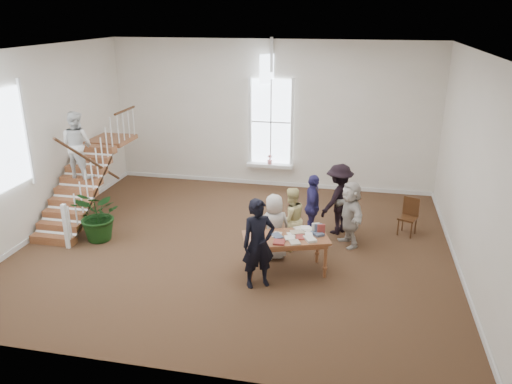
% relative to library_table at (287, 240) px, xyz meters
% --- Properties ---
extents(ground, '(10.00, 10.00, 0.00)m').
position_rel_library_table_xyz_m(ground, '(-1.34, 1.03, -0.74)').
color(ground, '#4A321D').
rests_on(ground, ground).
extents(room_shell, '(10.49, 10.00, 10.00)m').
position_rel_library_table_xyz_m(room_shell, '(-1.34, 5.42, -0.34)').
color(room_shell, silver).
rests_on(room_shell, ground).
extents(staircase, '(1.10, 4.10, 2.92)m').
position_rel_library_table_xyz_m(staircase, '(-5.69, 1.78, 0.88)').
color(staircase, brown).
rests_on(staircase, ground).
extents(library_table, '(1.95, 1.41, 0.89)m').
position_rel_library_table_xyz_m(library_table, '(0.00, 0.00, 0.00)').
color(library_table, brown).
rests_on(library_table, ground).
extents(police_officer, '(0.81, 0.73, 1.86)m').
position_rel_library_table_xyz_m(police_officer, '(-0.48, -0.66, 0.19)').
color(police_officer, black).
rests_on(police_officer, ground).
extents(elderly_woman, '(0.88, 0.78, 1.51)m').
position_rel_library_table_xyz_m(elderly_woman, '(-0.38, 0.59, 0.01)').
color(elderly_woman, beige).
rests_on(elderly_woman, ground).
extents(person_yellow, '(0.94, 0.90, 1.53)m').
position_rel_library_table_xyz_m(person_yellow, '(-0.08, 1.09, 0.02)').
color(person_yellow, '#EFE095').
rests_on(person_yellow, ground).
extents(woman_cluster_a, '(0.50, 0.99, 1.62)m').
position_rel_library_table_xyz_m(woman_cluster_a, '(0.35, 1.81, 0.07)').
color(woman_cluster_a, navy).
rests_on(woman_cluster_a, ground).
extents(woman_cluster_b, '(1.20, 1.33, 1.79)m').
position_rel_library_table_xyz_m(woman_cluster_b, '(0.95, 2.26, 0.15)').
color(woman_cluster_b, black).
rests_on(woman_cluster_b, ground).
extents(woman_cluster_c, '(1.09, 1.53, 1.59)m').
position_rel_library_table_xyz_m(woman_cluster_c, '(1.25, 1.61, 0.05)').
color(woman_cluster_c, beige).
rests_on(woman_cluster_c, ground).
extents(floor_plant, '(1.49, 1.40, 1.31)m').
position_rel_library_table_xyz_m(floor_plant, '(-4.64, 0.63, -0.09)').
color(floor_plant, '#123511').
rests_on(floor_plant, ground).
extents(side_chair, '(0.53, 0.53, 0.94)m').
position_rel_library_table_xyz_m(side_chair, '(2.69, 2.56, -0.22)').
color(side_chair, '#34200E').
rests_on(side_chair, ground).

